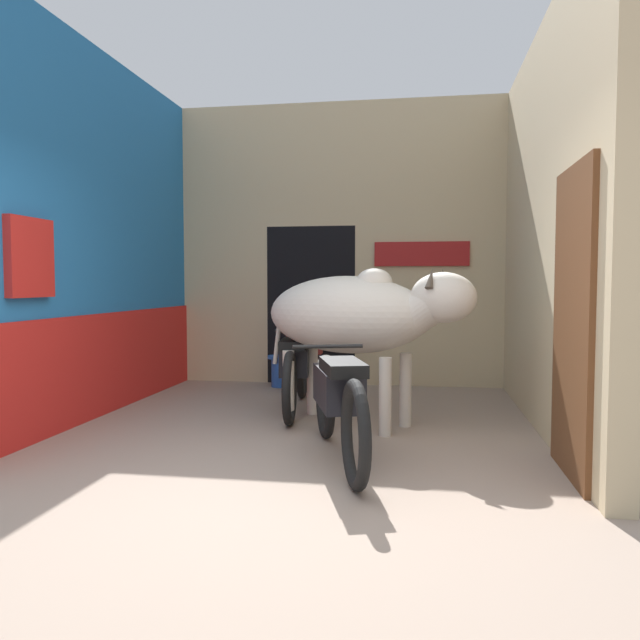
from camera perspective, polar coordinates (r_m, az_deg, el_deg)
The scene contains 9 objects.
ground_plane at distance 3.99m, azimuth -6.86°, elevation -15.84°, with size 30.00×30.00×0.00m, color gray.
wall_left_shopfront at distance 6.63m, azimuth -20.01°, elevation 6.94°, with size 0.25×4.34×3.61m.
wall_back_with_doorway at distance 8.31m, azimuth 0.98°, elevation 4.72°, with size 4.16×0.93×3.61m.
wall_right_with_door at distance 5.87m, azimuth 20.31°, elevation 7.75°, with size 0.22×4.34×3.61m.
cow at distance 5.70m, azimuth 3.40°, elevation 0.50°, with size 2.10×1.34×1.45m.
motorcycle_near at distance 4.64m, azimuth 1.66°, elevation -7.15°, with size 0.77×1.98×0.81m.
motorcycle_far at distance 6.42m, azimuth -2.16°, elevation -4.26°, with size 0.58×2.05×0.80m.
shopkeeper_seated at distance 7.62m, azimuth -1.46°, elevation -1.78°, with size 0.42×0.34×1.19m.
plastic_stool at distance 7.92m, azimuth -3.66°, elevation -4.59°, with size 0.32×0.32×0.40m.
Camera 1 is at (1.05, -3.62, 1.32)m, focal length 35.00 mm.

